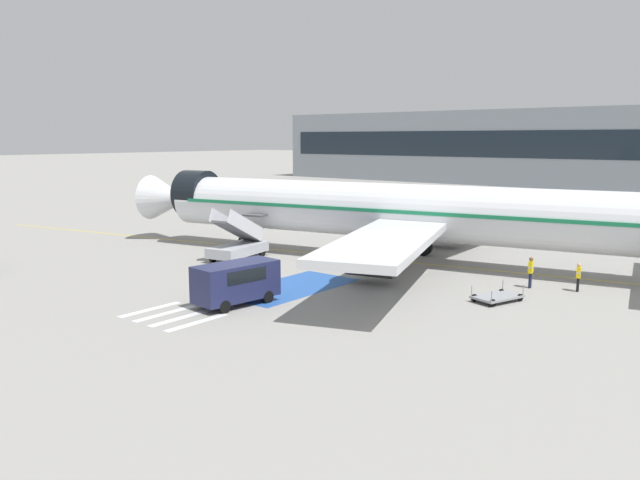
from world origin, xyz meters
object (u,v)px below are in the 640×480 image
Objects in this scene: fuel_tanker at (602,211)px; terminal_building at (577,148)px; airliner at (397,212)px; boarding_stairs_forward at (238,246)px; ground_crew_0 at (578,275)px; baggage_cart at (497,297)px; service_van_0 at (236,280)px; ground_crew_1 at (531,270)px.

terminal_building is at bearing 113.65° from fuel_tanker.
airliner is 76.84m from terminal_building.
fuel_tanker is 0.09× the size of terminal_building.
boarding_stairs_forward reaches higher than ground_crew_0.
baggage_cart is at bearing -10.08° from boarding_stairs_forward.
baggage_cart is (3.23, -31.71, -1.44)m from fuel_tanker.
service_van_0 is 13.77m from baggage_cart.
baggage_cart is (19.21, 0.40, -0.71)m from boarding_stairs_forward.
service_van_0 reaches higher than baggage_cart.
airliner is at bearing -100.41° from fuel_tanker.
service_van_0 reaches higher than ground_crew_1.
ground_crew_1 is at bearing -74.76° from baggage_cart.
boarding_stairs_forward is 35.88m from fuel_tanker.
ground_crew_0 is (12.64, -1.07, -2.56)m from airliner.
ground_crew_1 is (19.45, 4.47, 0.08)m from boarding_stairs_forward.
service_van_0 is (-7.05, -40.81, -0.39)m from fuel_tanker.
fuel_tanker is 31.91m from baggage_cart.
airliner is 27.59× the size of ground_crew_0.
boarding_stairs_forward is at bearing 19.86° from baggage_cart.
baggage_cart is at bearing -40.03° from ground_crew_0.
boarding_stairs_forward reaches higher than baggage_cart.
fuel_tanker is 27.45m from ground_crew_0.
airliner is at bearing -81.86° from terminal_building.
baggage_cart is 1.81× the size of ground_crew_0.
airliner is 24.88× the size of ground_crew_1.
boarding_stairs_forward is 12.47m from service_van_0.
ground_crew_1 is at bearing -111.90° from airliner.
baggage_cart is 4.15m from ground_crew_1.
boarding_stairs_forward is 3.38× the size of ground_crew_0.
fuel_tanker is 27.87m from ground_crew_1.
boarding_stairs_forward is at bearing -88.02° from ground_crew_0.
boarding_stairs_forward is 19.23m from baggage_cart.
boarding_stairs_forward is 0.53× the size of fuel_tanker.
baggage_cart is (10.28, 9.10, -1.05)m from service_van_0.
fuel_tanker is at bearing -65.54° from baggage_cart.
boarding_stairs_forward is 0.05× the size of terminal_building.
airliner is 8.16× the size of boarding_stairs_forward.
ground_crew_1 is 0.01× the size of terminal_building.
airliner is 10.70m from ground_crew_1.
airliner is 9.64× the size of service_van_0.
service_van_0 is (8.93, -8.69, 0.34)m from boarding_stairs_forward.
fuel_tanker is (6.77, 25.73, -1.79)m from airliner.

